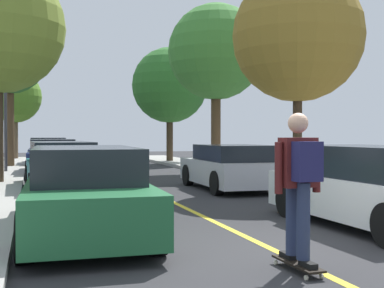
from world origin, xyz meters
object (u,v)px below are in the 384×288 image
street_tree_right_near (216,53)px  street_tree_right_far (170,85)px  parked_car_left_farthest (48,152)px  parked_car_left_far (53,157)px  skateboarder (299,178)px  parked_car_left_nearest (85,191)px  skateboard (298,264)px  parked_car_right_near (231,167)px  streetlamp (5,88)px  parked_car_left_near (61,166)px  parked_car_right_nearest (371,187)px  street_tree_right_nearest (298,37)px  street_tree_left_far (15,97)px  street_tree_left_near (9,57)px

street_tree_right_near → street_tree_right_far: bearing=90.0°
parked_car_left_farthest → street_tree_right_near: bearing=-48.0°
parked_car_left_far → skateboarder: size_ratio=2.62×
parked_car_left_nearest → parked_car_left_far: 12.51m
skateboarder → street_tree_right_near: bearing=73.3°
skateboard → street_tree_right_far: bearing=78.7°
parked_car_left_farthest → parked_car_right_near: parked_car_left_farthest is taller
parked_car_left_farthest → streetlamp: streetlamp is taller
parked_car_left_near → parked_car_left_farthest: 12.03m
parked_car_right_nearest → street_tree_right_nearest: 6.89m
parked_car_left_far → skateboarder: (2.09, -15.46, 0.40)m
parked_car_left_farthest → street_tree_left_far: (-1.74, 5.61, 3.13)m
street_tree_left_far → parked_car_left_nearest: bearing=-85.9°
parked_car_left_farthest → parked_car_right_nearest: bearing=-76.5°
parked_car_left_far → skateboard: parked_car_left_far is taller
parked_car_left_nearest → skateboarder: size_ratio=2.72×
parked_car_left_near → street_tree_left_near: street_tree_left_near is taller
parked_car_left_nearest → street_tree_right_near: street_tree_right_near is taller
parked_car_right_near → street_tree_right_nearest: 4.14m
street_tree_left_near → street_tree_right_far: 8.45m
parked_car_left_farthest → street_tree_right_nearest: street_tree_right_nearest is taller
skateboarder → parked_car_right_near: bearing=72.9°
parked_car_left_far → parked_car_left_farthest: bearing=90.0°
parked_car_left_far → parked_car_right_near: size_ratio=1.08×
parked_car_right_nearest → street_tree_right_far: street_tree_right_far is taller
parked_car_left_far → skateboard: bearing=-82.3°
street_tree_right_near → streetlamp: bearing=169.3°
street_tree_right_nearest → streetlamp: (-8.14, 8.18, -0.95)m
parked_car_right_near → street_tree_right_nearest: size_ratio=0.68×
street_tree_right_nearest → parked_car_left_farthest: bearing=114.9°
street_tree_left_far → street_tree_right_far: bearing=-34.0°
parked_car_left_nearest → skateboarder: (2.09, -2.95, 0.40)m
street_tree_right_far → street_tree_left_far: bearing=146.0°
parked_car_left_farthest → parked_car_right_near: size_ratio=1.08×
street_tree_right_far → parked_car_left_near: bearing=-117.7°
street_tree_left_far → street_tree_right_far: size_ratio=0.86×
parked_car_right_nearest → parked_car_left_near: bearing=122.5°
streetlamp → skateboarder: size_ratio=3.34×
parked_car_left_near → street_tree_left_near: 11.10m
street_tree_right_nearest → skateboard: 9.73m
parked_car_right_nearest → skateboard: 3.32m
street_tree_left_far → street_tree_right_nearest: street_tree_right_nearest is taller
skateboarder → parked_car_left_near: bearing=102.6°
parked_car_left_farthest → street_tree_right_far: (6.39, 0.13, 3.55)m
parked_car_left_nearest → street_tree_right_nearest: 8.74m
parked_car_right_nearest → street_tree_right_nearest: street_tree_right_nearest is taller
street_tree_right_near → parked_car_right_near: bearing=-106.2°
parked_car_left_farthest → street_tree_left_near: size_ratio=0.67×
parked_car_left_nearest → parked_car_left_farthest: bearing=90.0°
street_tree_right_nearest → skateboard: (-4.29, -7.63, -4.24)m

